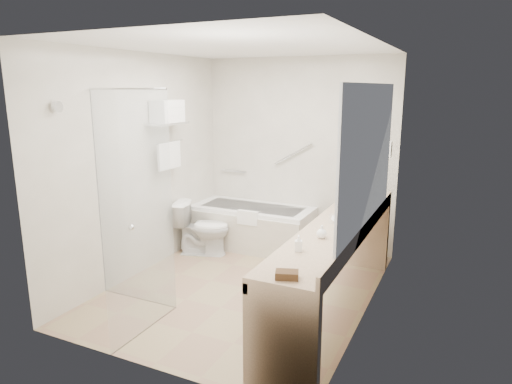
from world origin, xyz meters
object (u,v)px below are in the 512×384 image
at_px(vanity_counter, 335,250).
at_px(amenity_basket, 287,275).
at_px(bathtub, 252,226).
at_px(toilet, 203,228).
at_px(water_bottle_left, 348,201).

xyz_separation_m(vanity_counter, amenity_basket, (0.01, -1.23, 0.24)).
xyz_separation_m(bathtub, vanity_counter, (1.52, -1.39, 0.36)).
height_order(bathtub, toilet, toilet).
bearing_deg(vanity_counter, bathtub, 137.65).
bearing_deg(toilet, amenity_basket, -153.93).
distance_m(bathtub, toilet, 0.71).
height_order(amenity_basket, water_bottle_left, water_bottle_left).
xyz_separation_m(bathtub, toilet, (-0.45, -0.54, 0.07)).
bearing_deg(amenity_basket, water_bottle_left, 92.06).
distance_m(toilet, water_bottle_left, 2.01).
relative_size(bathtub, toilet, 2.30).
relative_size(vanity_counter, toilet, 3.88).
bearing_deg(amenity_basket, bathtub, 120.27).
bearing_deg(amenity_basket, toilet, 133.57).
bearing_deg(toilet, bathtub, -57.37).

